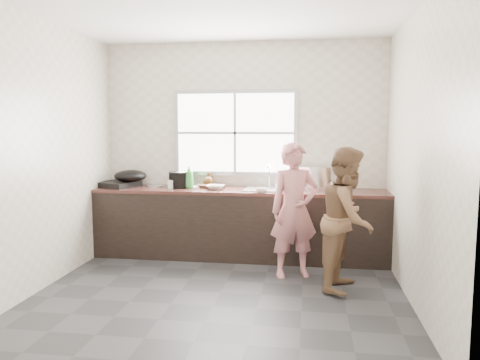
# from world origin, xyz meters

# --- Properties ---
(floor) EXTENTS (3.60, 3.20, 0.01)m
(floor) POSITION_xyz_m (0.00, 0.00, -0.01)
(floor) COLOR #2B2B2E
(floor) RESTS_ON ground
(ceiling) EXTENTS (3.60, 3.20, 0.01)m
(ceiling) POSITION_xyz_m (0.00, 0.00, 2.71)
(ceiling) COLOR silver
(ceiling) RESTS_ON wall_back
(wall_back) EXTENTS (3.60, 0.01, 2.70)m
(wall_back) POSITION_xyz_m (0.00, 1.60, 1.35)
(wall_back) COLOR beige
(wall_back) RESTS_ON ground
(wall_left) EXTENTS (0.01, 3.20, 2.70)m
(wall_left) POSITION_xyz_m (-1.80, 0.00, 1.35)
(wall_left) COLOR silver
(wall_left) RESTS_ON ground
(wall_right) EXTENTS (0.01, 3.20, 2.70)m
(wall_right) POSITION_xyz_m (1.80, 0.00, 1.35)
(wall_right) COLOR beige
(wall_right) RESTS_ON ground
(wall_front) EXTENTS (3.60, 0.01, 2.70)m
(wall_front) POSITION_xyz_m (0.00, -1.60, 1.35)
(wall_front) COLOR beige
(wall_front) RESTS_ON ground
(cabinet) EXTENTS (3.60, 0.62, 0.82)m
(cabinet) POSITION_xyz_m (0.00, 1.29, 0.41)
(cabinet) COLOR black
(cabinet) RESTS_ON floor
(countertop) EXTENTS (3.60, 0.64, 0.04)m
(countertop) POSITION_xyz_m (0.00, 1.29, 0.84)
(countertop) COLOR #3A1D18
(countertop) RESTS_ON cabinet
(sink) EXTENTS (0.55, 0.45, 0.02)m
(sink) POSITION_xyz_m (0.35, 1.29, 0.86)
(sink) COLOR silver
(sink) RESTS_ON countertop
(faucet) EXTENTS (0.02, 0.02, 0.30)m
(faucet) POSITION_xyz_m (0.35, 1.49, 1.01)
(faucet) COLOR silver
(faucet) RESTS_ON countertop
(window_frame) EXTENTS (1.60, 0.05, 1.10)m
(window_frame) POSITION_xyz_m (-0.10, 1.59, 1.55)
(window_frame) COLOR #9EA0A5
(window_frame) RESTS_ON wall_back
(window_glazing) EXTENTS (1.50, 0.01, 1.00)m
(window_glazing) POSITION_xyz_m (-0.10, 1.57, 1.55)
(window_glazing) COLOR white
(window_glazing) RESTS_ON window_frame
(woman) EXTENTS (0.58, 0.48, 1.37)m
(woman) POSITION_xyz_m (0.70, 0.63, 0.69)
(woman) COLOR #C67779
(woman) RESTS_ON floor
(person_side) EXTENTS (0.72, 0.82, 1.44)m
(person_side) POSITION_xyz_m (1.24, 0.31, 0.72)
(person_side) COLOR brown
(person_side) RESTS_ON floor
(cutting_board) EXTENTS (0.41, 0.41, 0.04)m
(cutting_board) POSITION_xyz_m (-0.39, 1.45, 0.88)
(cutting_board) COLOR black
(cutting_board) RESTS_ON countertop
(cleaver) EXTENTS (0.19, 0.12, 0.01)m
(cleaver) POSITION_xyz_m (-0.29, 1.27, 0.90)
(cleaver) COLOR silver
(cleaver) RESTS_ON cutting_board
(bowl_mince) EXTENTS (0.23, 0.23, 0.05)m
(bowl_mince) POSITION_xyz_m (-0.29, 1.23, 0.89)
(bowl_mince) COLOR silver
(bowl_mince) RESTS_ON countertop
(bowl_crabs) EXTENTS (0.23, 0.23, 0.06)m
(bowl_crabs) POSITION_xyz_m (0.57, 1.22, 0.89)
(bowl_crabs) COLOR silver
(bowl_crabs) RESTS_ON countertop
(bowl_held) EXTENTS (0.22, 0.22, 0.06)m
(bowl_held) POSITION_xyz_m (0.29, 1.08, 0.89)
(bowl_held) COLOR white
(bowl_held) RESTS_ON countertop
(black_pot) EXTENTS (0.35, 0.35, 0.20)m
(black_pot) POSITION_xyz_m (-0.78, 1.34, 0.96)
(black_pot) COLOR black
(black_pot) RESTS_ON countertop
(plate_food) EXTENTS (0.24, 0.24, 0.02)m
(plate_food) POSITION_xyz_m (-0.60, 1.37, 0.87)
(plate_food) COLOR white
(plate_food) RESTS_ON countertop
(bottle_green) EXTENTS (0.13, 0.13, 0.29)m
(bottle_green) POSITION_xyz_m (-0.64, 1.29, 1.01)
(bottle_green) COLOR #2C8836
(bottle_green) RESTS_ON countertop
(bottle_brown_tall) EXTENTS (0.10, 0.10, 0.19)m
(bottle_brown_tall) POSITION_xyz_m (-0.75, 1.52, 0.96)
(bottle_brown_tall) COLOR #3D1A0F
(bottle_brown_tall) RESTS_ON countertop
(bottle_brown_short) EXTENTS (0.16, 0.16, 0.16)m
(bottle_brown_short) POSITION_xyz_m (-0.44, 1.52, 0.94)
(bottle_brown_short) COLOR #4C2F13
(bottle_brown_short) RESTS_ON countertop
(glass_jar) EXTENTS (0.09, 0.09, 0.11)m
(glass_jar) POSITION_xyz_m (-0.87, 1.23, 0.91)
(glass_jar) COLOR silver
(glass_jar) RESTS_ON countertop
(burner) EXTENTS (0.57, 0.57, 0.07)m
(burner) POSITION_xyz_m (-1.59, 1.32, 0.89)
(burner) COLOR black
(burner) RESTS_ON countertop
(wok) EXTENTS (0.52, 0.52, 0.16)m
(wok) POSITION_xyz_m (-1.44, 1.35, 1.00)
(wok) COLOR black
(wok) RESTS_ON burner
(dish_rack) EXTENTS (0.38, 0.27, 0.28)m
(dish_rack) POSITION_xyz_m (0.92, 1.42, 1.00)
(dish_rack) COLOR white
(dish_rack) RESTS_ON countertop
(pot_lid_left) EXTENTS (0.28, 0.28, 0.01)m
(pot_lid_left) POSITION_xyz_m (-1.12, 1.39, 0.87)
(pot_lid_left) COLOR #B5B8BC
(pot_lid_left) RESTS_ON countertop
(pot_lid_right) EXTENTS (0.28, 0.28, 0.01)m
(pot_lid_right) POSITION_xyz_m (-1.18, 1.52, 0.87)
(pot_lid_right) COLOR #AFB0B6
(pot_lid_right) RESTS_ON countertop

